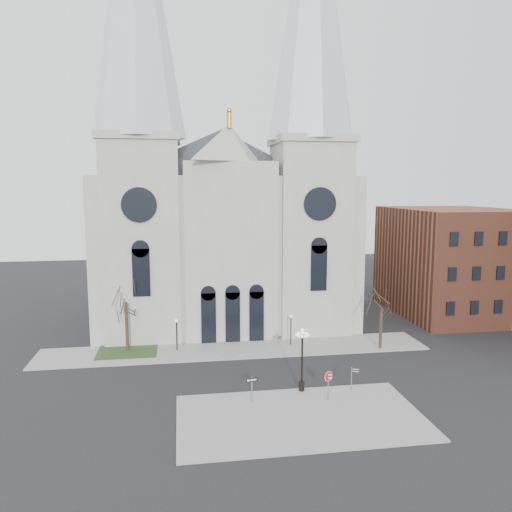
{
  "coord_description": "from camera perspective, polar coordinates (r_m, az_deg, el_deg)",
  "views": [
    {
      "loc": [
        -5.51,
        -38.68,
        16.87
      ],
      "look_at": [
        1.71,
        8.0,
        10.26
      ],
      "focal_mm": 35.0,
      "sensor_mm": 36.0,
      "label": 1
    }
  ],
  "objects": [
    {
      "name": "ped_lamp_right",
      "position": [
        53.5,
        4.01,
        -7.82
      ],
      "size": [
        0.32,
        0.32,
        3.26
      ],
      "color": "black",
      "rests_on": "sidewalk_far"
    },
    {
      "name": "street_name_sign",
      "position": [
        42.86,
        10.97,
        -13.4
      ],
      "size": [
        0.61,
        0.29,
        2.03
      ],
      "rotation": [
        0.0,
        0.0,
        -0.39
      ],
      "color": "slate",
      "rests_on": "sidewalk_near"
    },
    {
      "name": "one_way_sign",
      "position": [
        40.06,
        -0.47,
        -14.51
      ],
      "size": [
        0.89,
        0.26,
        2.07
      ],
      "rotation": [
        0.0,
        0.0,
        0.25
      ],
      "color": "slate",
      "rests_on": "sidewalk_near"
    },
    {
      "name": "sidewalk_far",
      "position": [
        52.74,
        -2.37,
        -10.61
      ],
      "size": [
        40.0,
        6.0,
        0.14
      ],
      "primitive_type": "cube",
      "color": "gray",
      "rests_on": "ground"
    },
    {
      "name": "cathedral",
      "position": [
        61.81,
        -3.72,
        9.45
      ],
      "size": [
        33.0,
        26.66,
        54.0
      ],
      "color": "#A09D95",
      "rests_on": "ground"
    },
    {
      "name": "grass_patch",
      "position": [
        53.67,
        -14.45,
        -10.51
      ],
      "size": [
        6.0,
        5.0,
        0.18
      ],
      "primitive_type": "cube",
      "color": "#25411B",
      "rests_on": "ground"
    },
    {
      "name": "ground",
      "position": [
        42.56,
        -0.65,
        -15.38
      ],
      "size": [
        160.0,
        160.0,
        0.0
      ],
      "primitive_type": "plane",
      "color": "black",
      "rests_on": "ground"
    },
    {
      "name": "bg_building_brick",
      "position": [
        71.0,
        21.33,
        -0.57
      ],
      "size": [
        14.0,
        18.0,
        14.0
      ],
      "primitive_type": "cube",
      "color": "brown",
      "rests_on": "ground"
    },
    {
      "name": "tree_right",
      "position": [
        53.37,
        14.15,
        -5.71
      ],
      "size": [
        3.2,
        3.2,
        6.0
      ],
      "color": "black",
      "rests_on": "ground"
    },
    {
      "name": "globe_lamp",
      "position": [
        41.62,
        5.29,
        -10.85
      ],
      "size": [
        1.43,
        1.43,
        5.29
      ],
      "rotation": [
        0.0,
        0.0,
        -0.31
      ],
      "color": "black",
      "rests_on": "sidewalk_near"
    },
    {
      "name": "sidewalk_near",
      "position": [
        38.59,
        5.1,
        -17.87
      ],
      "size": [
        18.0,
        10.0,
        0.14
      ],
      "primitive_type": "cube",
      "color": "gray",
      "rests_on": "ground"
    },
    {
      "name": "stop_sign",
      "position": [
        40.63,
        8.27,
        -13.78
      ],
      "size": [
        0.87,
        0.1,
        2.42
      ],
      "rotation": [
        0.0,
        0.0,
        0.07
      ],
      "color": "slate",
      "rests_on": "sidewalk_near"
    },
    {
      "name": "tree_left",
      "position": [
        52.21,
        -14.66,
        -4.78
      ],
      "size": [
        3.2,
        3.2,
        7.5
      ],
      "color": "black",
      "rests_on": "ground"
    },
    {
      "name": "ped_lamp_left",
      "position": [
        52.25,
        -9.07,
        -8.29
      ],
      "size": [
        0.32,
        0.32,
        3.26
      ],
      "color": "black",
      "rests_on": "sidewalk_far"
    }
  ]
}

